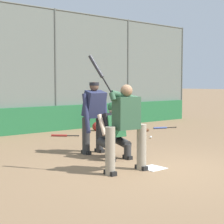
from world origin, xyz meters
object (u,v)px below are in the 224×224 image
object	(u,v)px
fielding_glove_on_dirt	(146,130)
spare_bat_near_backstop	(162,128)
baseball_loose	(151,137)
spare_bat_third_base_side	(61,135)
batter_at_plate	(126,125)
umpire_home	(94,115)
catcher_behind_plate	(115,129)
equipment_bag_dugout_side	(108,125)

from	to	relation	value
fielding_glove_on_dirt	spare_bat_near_backstop	bearing A→B (deg)	-170.70
fielding_glove_on_dirt	baseball_loose	distance (m)	1.59
spare_bat_near_backstop	spare_bat_third_base_side	size ratio (longest dim) A/B	1.26
batter_at_plate	spare_bat_near_backstop	xyz separation A→B (m)	(-5.49, -4.01, -0.86)
fielding_glove_on_dirt	batter_at_plate	bearing A→B (deg)	40.56
umpire_home	spare_bat_third_base_side	bearing A→B (deg)	-106.10
catcher_behind_plate	baseball_loose	world-z (taller)	catcher_behind_plate
batter_at_plate	catcher_behind_plate	world-z (taller)	batter_at_plate
equipment_bag_dugout_side	spare_bat_third_base_side	bearing A→B (deg)	9.61
batter_at_plate	baseball_loose	size ratio (longest dim) A/B	29.34
catcher_behind_plate	spare_bat_near_backstop	size ratio (longest dim) A/B	1.46
umpire_home	equipment_bag_dugout_side	size ratio (longest dim) A/B	1.30
batter_at_plate	umpire_home	size ratio (longest dim) A/B	1.29
batter_at_plate	equipment_bag_dugout_side	distance (m)	6.39
umpire_home	baseball_loose	distance (m)	2.99
equipment_bag_dugout_side	catcher_behind_plate	bearing A→B (deg)	51.91
spare_bat_near_backstop	fielding_glove_on_dirt	size ratio (longest dim) A/B	3.07
batter_at_plate	equipment_bag_dugout_side	xyz separation A→B (m)	(-3.81, -5.07, -0.74)
umpire_home	spare_bat_near_backstop	bearing A→B (deg)	-153.77
spare_bat_third_base_side	fielding_glove_on_dirt	world-z (taller)	fielding_glove_on_dirt
umpire_home	fielding_glove_on_dirt	xyz separation A→B (m)	(-3.79, -1.99, -0.85)
fielding_glove_on_dirt	equipment_bag_dugout_side	size ratio (longest dim) A/B	0.22
batter_at_plate	equipment_bag_dugout_side	size ratio (longest dim) A/B	1.68
batter_at_plate	fielding_glove_on_dirt	distance (m)	5.97
spare_bat_third_base_side	fielding_glove_on_dirt	size ratio (longest dim) A/B	2.43
fielding_glove_on_dirt	equipment_bag_dugout_side	xyz separation A→B (m)	(0.68, -1.23, 0.10)
batter_at_plate	baseball_loose	distance (m)	4.43
spare_bat_third_base_side	equipment_bag_dugout_side	xyz separation A→B (m)	(-2.18, -0.37, 0.12)
batter_at_plate	umpire_home	world-z (taller)	batter_at_plate
equipment_bag_dugout_side	baseball_loose	bearing A→B (deg)	81.74
batter_at_plate	equipment_bag_dugout_side	bearing A→B (deg)	-121.48
catcher_behind_plate	equipment_bag_dugout_side	xyz separation A→B (m)	(-3.14, -4.00, -0.49)
catcher_behind_plate	spare_bat_third_base_side	size ratio (longest dim) A/B	1.84
fielding_glove_on_dirt	equipment_bag_dugout_side	bearing A→B (deg)	-61.01
spare_bat_third_base_side	equipment_bag_dugout_side	size ratio (longest dim) A/B	0.52
batter_at_plate	catcher_behind_plate	bearing A→B (deg)	-116.62
batter_at_plate	baseball_loose	bearing A→B (deg)	-137.24
equipment_bag_dugout_side	umpire_home	bearing A→B (deg)	45.99
equipment_bag_dugout_side	batter_at_plate	bearing A→B (deg)	53.12
spare_bat_near_backstop	baseball_loose	xyz separation A→B (m)	(2.03, 1.37, 0.00)
baseball_loose	batter_at_plate	bearing A→B (deg)	37.36
umpire_home	spare_bat_third_base_side	distance (m)	3.12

